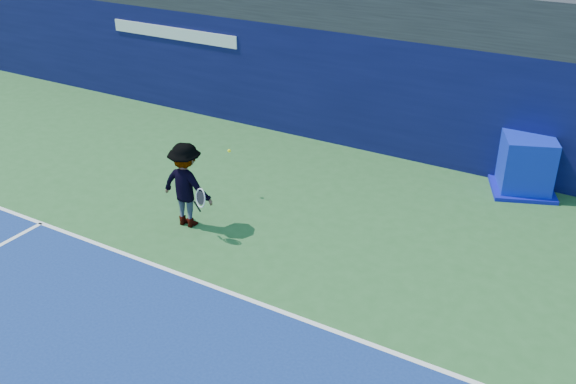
{
  "coord_description": "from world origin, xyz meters",
  "views": [
    {
      "loc": [
        5.39,
        -4.43,
        6.7
      ],
      "look_at": [
        -0.29,
        5.2,
        1.0
      ],
      "focal_mm": 40.0,
      "sensor_mm": 36.0,
      "label": 1
    }
  ],
  "objects": [
    {
      "name": "baseline",
      "position": [
        0.0,
        3.0,
        0.01
      ],
      "size": [
        24.0,
        0.1,
        0.01
      ],
      "primitive_type": "cube",
      "color": "white",
      "rests_on": "ground"
    },
    {
      "name": "stadium_band",
      "position": [
        0.0,
        11.5,
        3.6
      ],
      "size": [
        36.0,
        3.0,
        1.2
      ],
      "primitive_type": "cube",
      "color": "black",
      "rests_on": "back_wall_assembly"
    },
    {
      "name": "back_wall_assembly",
      "position": [
        -0.0,
        10.5,
        1.5
      ],
      "size": [
        36.0,
        1.03,
        3.0
      ],
      "color": "#0A0C3B",
      "rests_on": "ground"
    },
    {
      "name": "equipment_cart",
      "position": [
        3.32,
        9.73,
        0.6
      ],
      "size": [
        1.78,
        1.78,
        1.31
      ],
      "color": "#0C1CB3",
      "rests_on": "ground"
    },
    {
      "name": "tennis_player",
      "position": [
        -2.32,
        4.58,
        0.91
      ],
      "size": [
        1.35,
        0.74,
        1.81
      ],
      "color": "white",
      "rests_on": "ground"
    },
    {
      "name": "tennis_ball",
      "position": [
        -2.35,
        6.14,
        1.08
      ],
      "size": [
        0.07,
        0.07,
        0.07
      ],
      "color": "#D0D617",
      "rests_on": "ground"
    }
  ]
}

